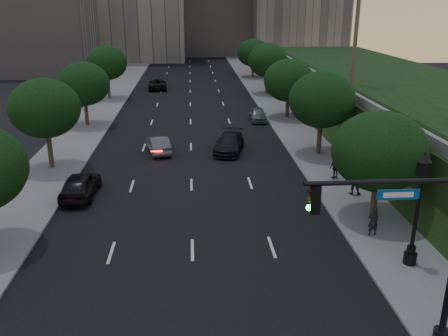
{
  "coord_description": "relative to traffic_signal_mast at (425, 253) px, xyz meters",
  "views": [
    {
      "loc": [
        0.11,
        -16.0,
        11.67
      ],
      "look_at": [
        1.72,
        7.03,
        3.6
      ],
      "focal_mm": 38.0,
      "sensor_mm": 36.0,
      "label": 1
    }
  ],
  "objects": [
    {
      "name": "sedan_far_left",
      "position": [
        -12.5,
        54.31,
        -2.92
      ],
      "size": [
        2.84,
        5.54,
        1.5
      ],
      "primitive_type": "imported",
      "rotation": [
        0.0,
        0.0,
        3.21
      ],
      "color": "black",
      "rests_on": "ground"
    },
    {
      "name": "pedestrian_a",
      "position": [
        1.52,
        8.06,
        -2.72
      ],
      "size": [
        0.63,
        0.45,
        1.61
      ],
      "primitive_type": "imported",
      "rotation": [
        0.0,
        0.0,
        3.26
      ],
      "color": "black",
      "rests_on": "sidewalk_right"
    },
    {
      "name": "road_surface",
      "position": [
        -7.88,
        32.36,
        -3.66
      ],
      "size": [
        16.0,
        140.0,
        0.02
      ],
      "primitive_type": "cube",
      "color": "black",
      "rests_on": "ground"
    },
    {
      "name": "tree_right_e",
      "position": [
        2.42,
        64.36,
        0.35
      ],
      "size": [
        5.2,
        5.2,
        6.24
      ],
      "color": "#38281C",
      "rests_on": "ground"
    },
    {
      "name": "tree_right_a",
      "position": [
        2.42,
        10.36,
        0.35
      ],
      "size": [
        5.2,
        5.2,
        6.24
      ],
      "color": "#38281C",
      "rests_on": "ground"
    },
    {
      "name": "sidewalk_right",
      "position": [
        2.37,
        32.36,
        -3.6
      ],
      "size": [
        4.5,
        140.0,
        0.15
      ],
      "primitive_type": "cube",
      "color": "slate",
      "rests_on": "ground"
    },
    {
      "name": "pedestrian_b",
      "position": [
        2.4,
        13.71,
        -2.6
      ],
      "size": [
        1.03,
        0.89,
        1.84
      ],
      "primitive_type": "imported",
      "rotation": [
        0.0,
        0.0,
        2.91
      ],
      "color": "black",
      "rests_on": "sidewalk_right"
    },
    {
      "name": "ground",
      "position": [
        -7.88,
        2.36,
        -3.67
      ],
      "size": [
        160.0,
        160.0,
        0.0
      ],
      "primitive_type": "plane",
      "color": "black",
      "rests_on": "ground"
    },
    {
      "name": "embankment",
      "position": [
        14.12,
        30.36,
        -1.67
      ],
      "size": [
        18.0,
        90.0,
        4.0
      ],
      "primitive_type": "cube",
      "color": "black",
      "rests_on": "ground"
    },
    {
      "name": "parapet_wall",
      "position": [
        5.62,
        30.36,
        0.68
      ],
      "size": [
        0.35,
        90.0,
        0.7
      ],
      "primitive_type": "cube",
      "color": "slate",
      "rests_on": "embankment"
    },
    {
      "name": "sedan_far_right",
      "position": [
        -0.88,
        34.25,
        -2.99
      ],
      "size": [
        1.74,
        4.06,
        1.37
      ],
      "primitive_type": "imported",
      "rotation": [
        0.0,
        0.0,
        -0.03
      ],
      "color": "slate",
      "rests_on": "ground"
    },
    {
      "name": "pedestrian_signal",
      "position": [
        0.72,
        -0.72,
        -2.11
      ],
      "size": [
        0.3,
        0.33,
        2.5
      ],
      "color": "black",
      "rests_on": "ground"
    },
    {
      "name": "sidewalk_left",
      "position": [
        -18.13,
        32.36,
        -3.6
      ],
      "size": [
        4.5,
        140.0,
        0.15
      ],
      "primitive_type": "cube",
      "color": "slate",
      "rests_on": "ground"
    },
    {
      "name": "tree_left_b",
      "position": [
        -18.18,
        20.36,
        0.9
      ],
      "size": [
        5.0,
        5.0,
        6.71
      ],
      "color": "#38281C",
      "rests_on": "ground"
    },
    {
      "name": "office_block_filler",
      "position": [
        -33.88,
        72.36,
        3.33
      ],
      "size": [
        18.0,
        16.0,
        14.0
      ],
      "primitive_type": "cube",
      "color": "gray",
      "rests_on": "ground"
    },
    {
      "name": "sedan_near_right",
      "position": [
        -4.73,
        23.7,
        -2.93
      ],
      "size": [
        3.17,
        5.44,
        1.48
      ],
      "primitive_type": "imported",
      "rotation": [
        0.0,
        0.0,
        -0.23
      ],
      "color": "black",
      "rests_on": "ground"
    },
    {
      "name": "tree_right_c",
      "position": [
        2.42,
        35.36,
        0.35
      ],
      "size": [
        5.2,
        5.2,
        6.24
      ],
      "color": "#38281C",
      "rests_on": "ground"
    },
    {
      "name": "tree_left_c",
      "position": [
        -18.18,
        33.36,
        0.53
      ],
      "size": [
        5.0,
        5.0,
        6.34
      ],
      "color": "#38281C",
      "rests_on": "ground"
    },
    {
      "name": "pedestrian_c",
      "position": [
        2.07,
        16.55,
        -2.66
      ],
      "size": [
        1.09,
        0.82,
        1.72
      ],
      "primitive_type": "imported",
      "rotation": [
        0.0,
        0.0,
        3.59
      ],
      "color": "black",
      "rests_on": "sidewalk_right"
    },
    {
      "name": "tree_right_b",
      "position": [
        2.42,
        22.36,
        0.84
      ],
      "size": [
        5.2,
        5.2,
        6.74
      ],
      "color": "#38281C",
      "rests_on": "ground"
    },
    {
      "name": "street_lamp",
      "position": [
        2.24,
        5.15,
        -1.04
      ],
      "size": [
        0.64,
        0.64,
        5.62
      ],
      "color": "black",
      "rests_on": "ground"
    },
    {
      "name": "tree_left_d",
      "position": [
        -18.18,
        47.36,
        0.9
      ],
      "size": [
        5.0,
        5.0,
        6.71
      ],
      "color": "#38281C",
      "rests_on": "ground"
    },
    {
      "name": "tree_right_d",
      "position": [
        2.42,
        49.36,
        0.84
      ],
      "size": [
        5.2,
        5.2,
        6.74
      ],
      "color": "#38281C",
      "rests_on": "ground"
    },
    {
      "name": "sedan_mid_left",
      "position": [
        -10.54,
        23.94,
        -2.98
      ],
      "size": [
        2.37,
        4.43,
        1.39
      ],
      "primitive_type": "imported",
      "rotation": [
        0.0,
        0.0,
        3.37
      ],
      "color": "#56595D",
      "rests_on": "ground"
    },
    {
      "name": "traffic_signal_mast",
      "position": [
        0.0,
        0.0,
        0.0
      ],
      "size": [
        5.68,
        0.56,
        7.0
      ],
      "color": "black",
      "rests_on": "ground"
    },
    {
      "name": "sedan_near_left",
      "position": [
        -14.88,
        14.81,
        -2.87
      ],
      "size": [
        2.06,
        4.76,
        1.6
      ],
      "primitive_type": "imported",
      "rotation": [
        0.0,
        0.0,
        3.1
      ],
      "color": "black",
      "rests_on": "ground"
    }
  ]
}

